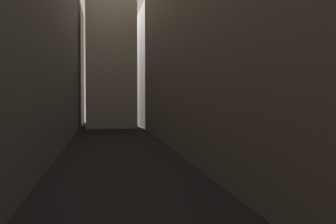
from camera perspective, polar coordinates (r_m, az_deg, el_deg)
ground_plane at (r=35.13m, az=-6.58°, el=-6.68°), size 264.00×264.00×0.00m
building_block_right at (r=39.69m, az=12.04°, el=10.13°), size 14.24×108.00×21.87m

